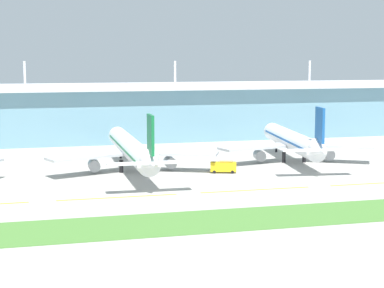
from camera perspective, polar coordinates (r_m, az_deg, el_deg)
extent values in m
plane|color=#A8A59E|center=(162.93, 6.60, -3.96)|extent=(600.00, 600.00, 0.00)
cube|color=#6693A8|center=(260.84, -1.74, 2.65)|extent=(280.00, 28.00, 19.84)
cube|color=silver|center=(260.13, -1.75, 5.02)|extent=(288.00, 34.00, 1.80)
cylinder|color=silver|center=(247.71, -14.25, 5.91)|extent=(0.90, 0.90, 9.00)
cylinder|color=silver|center=(254.48, -1.47, 6.18)|extent=(0.90, 0.90, 9.00)
cylinder|color=silver|center=(272.83, 10.12, 6.16)|extent=(0.90, 0.90, 9.00)
cylinder|color=silver|center=(188.82, -5.30, -0.34)|extent=(7.14, 62.04, 5.80)
cone|color=silver|center=(221.23, -6.53, 0.81)|extent=(5.60, 4.12, 5.51)
cone|color=silver|center=(155.46, -3.52, -1.60)|extent=(5.07, 6.73, 5.72)
cube|color=#146B38|center=(155.54, -3.60, 0.81)|extent=(0.84, 6.41, 9.50)
cube|color=silver|center=(155.14, -5.55, -1.71)|extent=(10.07, 3.42, 0.36)
cube|color=silver|center=(157.01, -1.57, -1.57)|extent=(10.07, 3.42, 0.36)
cube|color=#B7BABF|center=(183.34, -8.81, -1.05)|extent=(24.85, 14.87, 0.70)
cylinder|color=gray|center=(185.29, -8.46, -1.83)|extent=(3.30, 4.57, 3.20)
cube|color=#B7BABF|center=(186.77, -1.46, -0.80)|extent=(24.74, 15.72, 0.70)
cylinder|color=gray|center=(188.35, -1.90, -1.59)|extent=(3.30, 4.57, 3.20)
cylinder|color=black|center=(212.26, -6.18, -0.75)|extent=(0.70, 0.70, 3.60)
cylinder|color=black|center=(186.17, -6.13, -1.93)|extent=(1.10, 1.10, 3.60)
cylinder|color=black|center=(187.07, -4.18, -1.86)|extent=(1.10, 1.10, 3.60)
cube|color=#146B38|center=(188.76, -5.30, -0.22)|extent=(7.04, 55.85, 0.60)
cylinder|color=white|center=(207.32, 8.61, 0.32)|extent=(12.71, 51.45, 5.80)
cone|color=white|center=(233.81, 6.81, 1.17)|extent=(6.00, 4.71, 5.51)
cone|color=white|center=(180.05, 11.03, -0.46)|extent=(5.79, 7.24, 5.72)
cube|color=#19519E|center=(180.22, 10.99, 1.62)|extent=(1.57, 6.44, 9.50)
cube|color=white|center=(178.94, 9.31, -0.53)|extent=(10.34, 4.53, 0.36)
cube|color=white|center=(182.31, 12.63, -0.46)|extent=(10.34, 4.53, 0.36)
cube|color=#B7BABF|center=(200.34, 5.63, -0.26)|extent=(24.93, 12.47, 0.70)
cylinder|color=gray|center=(202.40, 5.86, -0.99)|extent=(3.78, 4.89, 3.20)
cube|color=#B7BABF|center=(206.85, 12.13, -0.15)|extent=(24.20, 17.84, 0.70)
cylinder|color=gray|center=(208.21, 11.67, -0.86)|extent=(3.78, 4.89, 3.20)
cylinder|color=black|center=(226.31, 7.29, -0.25)|extent=(0.70, 0.70, 3.60)
cylinder|color=black|center=(204.27, 7.94, -1.11)|extent=(1.10, 1.10, 3.60)
cylinder|color=black|center=(205.99, 9.66, -1.07)|extent=(1.10, 1.10, 3.60)
cube|color=#19519E|center=(207.27, 8.61, 0.43)|extent=(12.06, 46.39, 0.60)
cube|color=yellow|center=(154.26, -6.45, -4.61)|extent=(28.00, 0.70, 0.04)
cube|color=yellow|center=(162.49, 5.52, -3.97)|extent=(28.00, 0.70, 0.04)
cube|color=yellow|center=(176.99, 15.92, -3.27)|extent=(28.00, 0.70, 0.04)
cube|color=#477A33|center=(139.62, 10.49, -5.98)|extent=(300.00, 18.00, 0.10)
cube|color=gold|center=(185.00, 2.72, -1.97)|extent=(7.64, 4.54, 2.60)
cylinder|color=silver|center=(184.66, 2.97, -1.30)|extent=(4.40, 3.05, 2.00)
cylinder|color=black|center=(184.04, 1.94, -2.43)|extent=(0.96, 0.59, 0.90)
cylinder|color=black|center=(186.35, 1.94, -2.30)|extent=(0.96, 0.59, 0.90)
cylinder|color=black|center=(184.13, 3.51, -2.43)|extent=(0.96, 0.59, 0.90)
cylinder|color=black|center=(186.43, 3.49, -2.31)|extent=(0.96, 0.59, 0.90)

